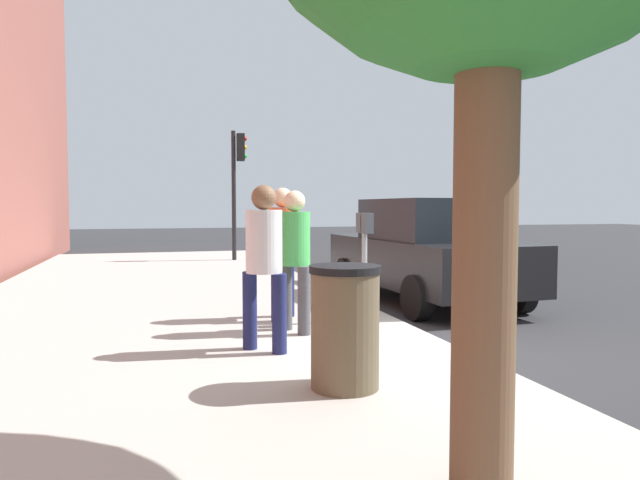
{
  "coord_description": "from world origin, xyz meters",
  "views": [
    {
      "loc": [
        -5.53,
        3.08,
        1.64
      ],
      "look_at": [
        1.56,
        1.04,
        1.21
      ],
      "focal_mm": 32.29,
      "sensor_mm": 36.0,
      "label": 1
    }
  ],
  "objects": [
    {
      "name": "ground_plane",
      "position": [
        0.0,
        0.0,
        0.0
      ],
      "size": [
        80.0,
        80.0,
        0.0
      ],
      "primitive_type": "plane",
      "color": "#2B2B2D",
      "rests_on": "ground"
    },
    {
      "name": "sidewalk_slab",
      "position": [
        0.0,
        3.0,
        0.07
      ],
      "size": [
        28.0,
        6.0,
        0.15
      ],
      "primitive_type": "cube",
      "color": "#A8A59E",
      "rests_on": "ground_plane"
    },
    {
      "name": "parking_meter",
      "position": [
        1.39,
        0.49,
        1.17
      ],
      "size": [
        0.36,
        0.12,
        1.41
      ],
      "color": "gray",
      "rests_on": "sidewalk_slab"
    },
    {
      "name": "pedestrian_at_meter",
      "position": [
        1.05,
        1.5,
        1.12
      ],
      "size": [
        0.49,
        0.37,
        1.68
      ],
      "rotation": [
        0.0,
        0.0,
        -1.19
      ],
      "color": "#47474C",
      "rests_on": "sidewalk_slab"
    },
    {
      "name": "pedestrian_bystander",
      "position": [
        0.25,
        2.01,
        1.15
      ],
      "size": [
        0.42,
        0.41,
        1.71
      ],
      "rotation": [
        0.0,
        0.0,
        -0.8
      ],
      "color": "#191E4C",
      "rests_on": "sidewalk_slab"
    },
    {
      "name": "parking_officer",
      "position": [
        1.88,
        1.46,
        1.17
      ],
      "size": [
        0.45,
        0.38,
        1.74
      ],
      "rotation": [
        0.0,
        0.0,
        -2.22
      ],
      "color": "#191E4C",
      "rests_on": "sidewalk_slab"
    },
    {
      "name": "parked_sedan_near",
      "position": [
        3.38,
        -1.35,
        0.89
      ],
      "size": [
        4.47,
        2.11,
        1.77
      ],
      "color": "black",
      "rests_on": "ground_plane"
    },
    {
      "name": "traffic_signal",
      "position": [
        10.61,
        0.85,
        2.58
      ],
      "size": [
        0.24,
        0.44,
        3.6
      ],
      "color": "black",
      "rests_on": "sidewalk_slab"
    },
    {
      "name": "trash_bin",
      "position": [
        -1.12,
        1.6,
        0.66
      ],
      "size": [
        0.59,
        0.59,
        1.01
      ],
      "color": "brown",
      "rests_on": "sidewalk_slab"
    }
  ]
}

